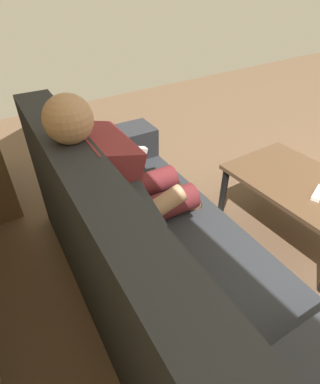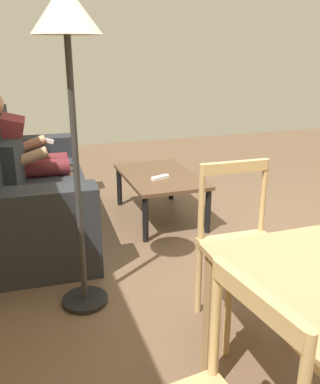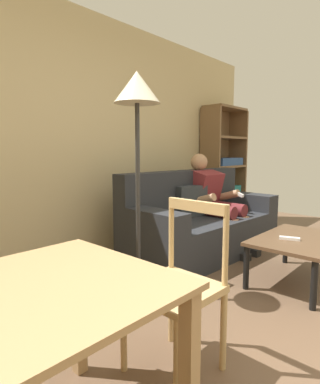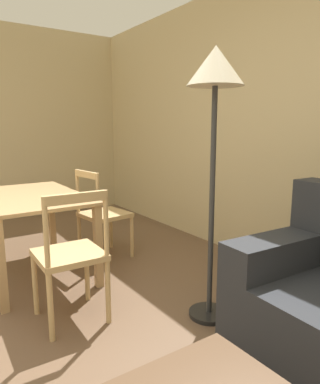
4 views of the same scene
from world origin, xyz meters
name	(u,v)px [view 1 (image 1 of 4)]	position (x,y,z in m)	size (l,w,h in m)	color
couch	(149,255)	(1.35, 1.75, 0.35)	(1.99, 0.93, 0.96)	#282B30
person_lounging	(126,190)	(1.61, 1.73, 0.60)	(0.61, 0.90, 1.16)	maroon
coffee_table	(303,190)	(1.26, 0.60, 0.36)	(0.97, 0.63, 0.41)	brown
tv_remote	(319,193)	(1.14, 0.64, 0.43)	(0.05, 0.17, 0.02)	white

